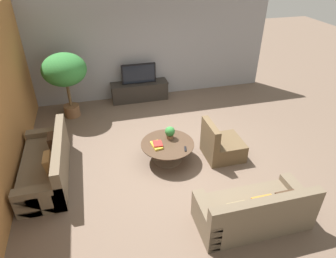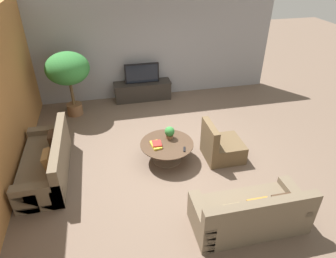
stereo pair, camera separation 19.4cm
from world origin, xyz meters
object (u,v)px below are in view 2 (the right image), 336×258
(coffee_table, at_px, (167,148))
(potted_palm_tall, at_px, (68,70))
(potted_plant_tabletop, at_px, (170,132))
(couch_near_entry, at_px, (250,214))
(armchair_wicker, at_px, (221,147))
(media_console, at_px, (143,90))
(television, at_px, (142,73))
(couch_by_wall, at_px, (47,163))

(coffee_table, relative_size, potted_palm_tall, 0.65)
(potted_plant_tabletop, bearing_deg, coffee_table, -118.99)
(coffee_table, distance_m, couch_near_entry, 2.25)
(armchair_wicker, bearing_deg, media_console, 20.81)
(media_console, distance_m, potted_plant_tabletop, 2.90)
(television, relative_size, coffee_table, 0.87)
(couch_by_wall, bearing_deg, media_console, 141.57)
(potted_palm_tall, bearing_deg, media_console, 14.94)
(couch_near_entry, xyz_separation_m, potted_palm_tall, (-2.95, 4.59, 0.98))
(couch_by_wall, bearing_deg, potted_palm_tall, 170.23)
(couch_near_entry, bearing_deg, potted_palm_tall, -57.22)
(coffee_table, height_order, couch_by_wall, couch_by_wall)
(television, height_order, potted_plant_tabletop, television)
(coffee_table, height_order, couch_near_entry, couch_near_entry)
(couch_near_entry, bearing_deg, coffee_table, -65.49)
(television, relative_size, potted_plant_tabletop, 3.54)
(couch_by_wall, height_order, potted_plant_tabletop, couch_by_wall)
(television, distance_m, coffee_table, 3.10)
(couch_by_wall, bearing_deg, armchair_wicker, 86.36)
(television, height_order, couch_by_wall, television)
(media_console, bearing_deg, television, -90.00)
(media_console, height_order, potted_palm_tall, potted_palm_tall)
(couch_by_wall, relative_size, potted_palm_tall, 1.22)
(couch_near_entry, bearing_deg, media_console, -78.92)
(media_console, relative_size, couch_by_wall, 0.79)
(potted_palm_tall, height_order, potted_plant_tabletop, potted_palm_tall)
(coffee_table, relative_size, couch_near_entry, 0.61)
(television, relative_size, couch_by_wall, 0.47)
(media_console, distance_m, couch_near_entry, 5.21)
(media_console, height_order, couch_by_wall, couch_by_wall)
(media_console, height_order, potted_plant_tabletop, potted_plant_tabletop)
(television, height_order, armchair_wicker, television)
(armchair_wicker, xyz_separation_m, potted_plant_tabletop, (-1.06, 0.35, 0.31))
(couch_near_entry, bearing_deg, armchair_wicker, -96.86)
(couch_by_wall, relative_size, armchair_wicker, 2.44)
(coffee_table, xyz_separation_m, armchair_wicker, (1.16, -0.17, -0.03))
(media_console, height_order, coffee_table, media_console)
(coffee_table, height_order, potted_plant_tabletop, potted_plant_tabletop)
(couch_by_wall, xyz_separation_m, armchair_wicker, (3.61, -0.23, -0.01))
(television, relative_size, armchair_wicker, 1.15)
(media_console, xyz_separation_m, coffee_table, (0.07, -3.06, 0.03))
(media_console, relative_size, couch_near_entry, 0.90)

